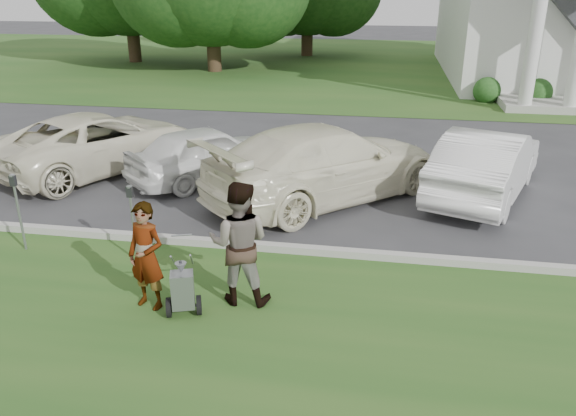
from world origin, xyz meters
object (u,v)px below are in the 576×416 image
(striping_cart, at_px, (183,291))
(car_b, at_px, (208,153))
(person_left, at_px, (146,257))
(parking_meter_near, at_px, (132,215))
(car_d, at_px, (486,163))
(person_right, at_px, (239,244))
(parking_meter_far, at_px, (17,203))
(car_c, at_px, (326,163))
(car_a, at_px, (99,142))

(striping_cart, distance_m, car_b, 6.16)
(striping_cart, xyz_separation_m, car_b, (-1.50, 5.96, 0.28))
(striping_cart, height_order, person_left, person_left)
(parking_meter_near, bearing_deg, striping_cart, -46.72)
(parking_meter_near, height_order, car_d, car_d)
(car_d, bearing_deg, person_right, 72.10)
(parking_meter_far, xyz_separation_m, car_c, (5.11, 3.59, -0.08))
(person_left, relative_size, person_right, 0.86)
(car_c, bearing_deg, car_a, 33.99)
(striping_cart, distance_m, parking_meter_near, 2.11)
(parking_meter_near, distance_m, car_c, 4.68)
(parking_meter_far, distance_m, car_c, 6.25)
(person_left, distance_m, person_right, 1.37)
(car_a, height_order, car_d, car_d)
(person_right, height_order, car_a, person_right)
(striping_cart, relative_size, car_c, 0.19)
(person_left, height_order, parking_meter_far, person_left)
(car_a, xyz_separation_m, car_c, (6.00, -1.12, 0.09))
(car_c, bearing_deg, car_b, 29.53)
(striping_cart, bearing_deg, parking_meter_near, 114.69)
(parking_meter_near, relative_size, car_a, 0.26)
(person_left, distance_m, car_c, 5.44)
(car_b, xyz_separation_m, car_c, (3.00, -0.80, 0.16))
(car_b, xyz_separation_m, car_d, (6.53, 0.01, 0.09))
(person_right, relative_size, car_b, 0.48)
(parking_meter_near, bearing_deg, person_left, -58.49)
(parking_meter_far, xyz_separation_m, car_a, (-0.89, 4.71, -0.17))
(person_right, bearing_deg, car_c, -101.99)
(person_left, relative_size, car_a, 0.31)
(parking_meter_near, height_order, car_c, car_c)
(car_b, distance_m, car_d, 6.53)
(striping_cart, relative_size, car_a, 0.20)
(parking_meter_far, bearing_deg, striping_cart, -23.47)
(parking_meter_far, relative_size, car_c, 0.25)
(parking_meter_near, relative_size, car_b, 0.35)
(person_right, distance_m, car_d, 6.94)
(striping_cart, xyz_separation_m, parking_meter_far, (-3.61, 1.57, 0.52))
(person_right, height_order, parking_meter_near, person_right)
(parking_meter_far, relative_size, car_d, 0.31)
(car_d, bearing_deg, parking_meter_near, 55.33)
(person_right, xyz_separation_m, car_d, (4.31, 5.44, -0.19))
(striping_cart, relative_size, car_d, 0.23)
(person_right, xyz_separation_m, parking_meter_far, (-4.33, 1.03, -0.04))
(car_c, bearing_deg, parking_meter_near, 96.07)
(parking_meter_far, bearing_deg, car_a, 100.70)
(car_b, bearing_deg, striping_cart, 145.42)
(person_right, distance_m, car_b, 5.87)
(parking_meter_far, xyz_separation_m, car_b, (2.11, 4.40, -0.24))
(person_left, height_order, person_right, person_right)
(person_left, relative_size, car_d, 0.35)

